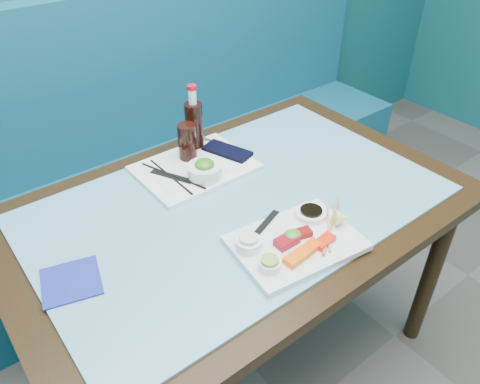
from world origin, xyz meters
TOP-DOWN VIEW (x-y plane):
  - booth_bench at (0.00, 2.29)m, footprint 3.00×0.56m
  - dining_table at (0.00, 1.45)m, footprint 1.40×0.90m
  - glass_top at (0.00, 1.45)m, footprint 1.22×0.76m
  - sashimi_plate at (0.00, 1.20)m, footprint 0.36×0.28m
  - salmon_left at (-0.05, 1.15)m, footprint 0.08×0.04m
  - salmon_mid at (0.00, 1.15)m, footprint 0.07×0.04m
  - salmon_right at (0.05, 1.15)m, footprint 0.07×0.04m
  - tuna_left at (-0.03, 1.21)m, footprint 0.06×0.04m
  - tuna_right at (0.03, 1.21)m, footprint 0.06×0.05m
  - seaweed_garnish at (-0.00, 1.21)m, footprint 0.06×0.05m
  - ramekin_wasabi at (-0.12, 1.17)m, footprint 0.06×0.06m
  - wasabi_fill at (-0.12, 1.17)m, footprint 0.06×0.06m
  - ramekin_ginger at (-0.12, 1.26)m, footprint 0.08×0.08m
  - ginger_fill at (-0.12, 1.26)m, footprint 0.06×0.06m
  - soy_dish at (0.11, 1.25)m, footprint 0.11×0.11m
  - soy_fill at (0.11, 1.25)m, footprint 0.07×0.07m
  - lemon_wedge at (0.15, 1.17)m, footprint 0.06×0.06m
  - chopstick_sleeve at (-0.01, 1.31)m, footprint 0.12×0.06m
  - wooden_chopstick_a at (0.11, 1.19)m, footprint 0.15×0.15m
  - wooden_chopstick_b at (0.12, 1.19)m, footprint 0.22×0.15m
  - serving_tray at (-0.01, 1.68)m, footprint 0.37×0.28m
  - paper_placemat at (-0.01, 1.68)m, footprint 0.30×0.22m
  - seaweed_bowl at (-0.02, 1.61)m, footprint 0.14×0.14m
  - seaweed_salad at (-0.02, 1.61)m, footprint 0.08×0.08m
  - cola_glass at (0.00, 1.74)m, footprint 0.08×0.08m
  - navy_pouch at (0.13, 1.68)m, footprint 0.13×0.18m
  - fork at (0.12, 1.79)m, footprint 0.03×0.08m
  - black_chopstick_a at (-0.10, 1.67)m, footprint 0.01×0.25m
  - black_chopstick_b at (-0.10, 1.67)m, footprint 0.09×0.25m
  - tray_sleeve at (-0.10, 1.67)m, footprint 0.09×0.15m
  - cola_bottle_body at (0.07, 1.79)m, footprint 0.07×0.07m
  - cola_bottle_neck at (0.07, 1.79)m, footprint 0.03×0.03m
  - cola_bottle_cap at (0.07, 1.79)m, footprint 0.04×0.04m
  - blue_napkin at (-0.53, 1.44)m, footprint 0.17×0.17m

SIDE VIEW (x-z plane):
  - booth_bench at x=0.00m, z-range -0.21..0.96m
  - dining_table at x=0.00m, z-range 0.29..1.04m
  - glass_top at x=0.00m, z-range 0.75..0.76m
  - blue_napkin at x=-0.53m, z-range 0.76..0.76m
  - serving_tray at x=-0.01m, z-range 0.76..0.77m
  - sashimi_plate at x=0.00m, z-range 0.76..0.78m
  - paper_placemat at x=-0.01m, z-range 0.77..0.77m
  - tray_sleeve at x=-0.10m, z-range 0.77..0.78m
  - black_chopstick_a at x=-0.10m, z-range 0.77..0.78m
  - black_chopstick_b at x=-0.10m, z-range 0.77..0.78m
  - chopstick_sleeve at x=-0.01m, z-range 0.78..0.78m
  - fork at x=0.12m, z-range 0.77..0.78m
  - navy_pouch at x=0.13m, z-range 0.77..0.79m
  - wooden_chopstick_a at x=0.11m, z-range 0.78..0.78m
  - wooden_chopstick_b at x=0.12m, z-range 0.78..0.78m
  - salmon_right at x=0.05m, z-range 0.78..0.79m
  - salmon_mid at x=0.00m, z-range 0.78..0.79m
  - tuna_right at x=0.03m, z-range 0.78..0.79m
  - salmon_left at x=-0.05m, z-range 0.78..0.79m
  - soy_dish at x=0.11m, z-range 0.78..0.79m
  - tuna_left at x=-0.03m, z-range 0.78..0.80m
  - ramekin_wasabi at x=-0.12m, z-range 0.78..0.80m
  - seaweed_garnish at x=0.00m, z-range 0.78..0.80m
  - ramekin_ginger at x=-0.12m, z-range 0.78..0.80m
  - seaweed_bowl at x=-0.02m, z-range 0.77..0.82m
  - soy_fill at x=0.11m, z-range 0.79..0.80m
  - lemon_wedge at x=0.15m, z-range 0.78..0.82m
  - wasabi_fill at x=-0.12m, z-range 0.80..0.81m
  - ginger_fill at x=-0.12m, z-range 0.80..0.81m
  - seaweed_salad at x=-0.02m, z-range 0.80..0.84m
  - cola_glass at x=0.00m, z-range 0.77..0.90m
  - cola_bottle_body at x=0.07m, z-range 0.76..0.93m
  - cola_bottle_neck at x=0.07m, z-range 0.93..0.99m
  - cola_bottle_cap at x=0.07m, z-range 0.99..1.00m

